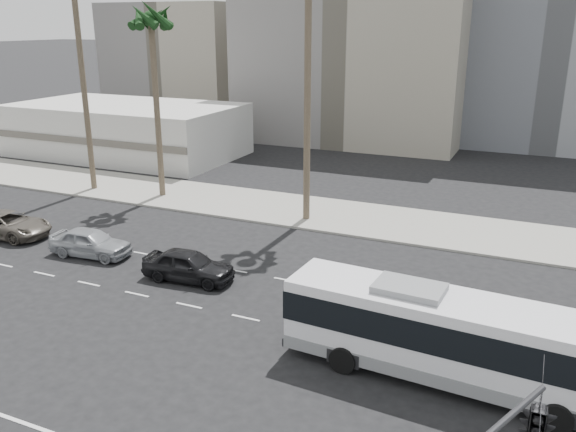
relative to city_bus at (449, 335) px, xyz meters
The scene contains 11 objects.
ground 6.42m from the city_bus, 168.45° to the left, with size 700.00×700.00×0.00m, color black.
sidewalk_north 17.87m from the city_bus, 109.80° to the left, with size 120.00×7.00×0.15m, color gray.
commercial_low 45.16m from the city_bus, 142.92° to the left, with size 22.00×12.16×5.00m.
midrise_beige_west 50.13m from the city_bus, 111.30° to the left, with size 24.00×18.00×18.00m, color gray.
midrise_gray_center 54.42m from the city_bus, 87.87° to the left, with size 20.00×20.00×26.00m, color slate.
midrise_beige_far 67.79m from the city_bus, 130.67° to the left, with size 18.00×16.00×15.00m, color gray.
city_bus is the anchor object (origin of this frame).
car_a 14.16m from the city_bus, 164.73° to the left, with size 4.79×1.93×1.63m, color black.
car_b 21.02m from the city_bus, 168.17° to the left, with size 4.74×1.91×1.61m, color #95989D.
car_c 27.93m from the city_bus, behind, with size 5.59×2.58×1.55m, color #585147.
palm_mid 30.72m from the city_bus, 146.32° to the left, with size 4.53×4.53×14.01m.
Camera 1 is at (8.44, -21.03, 12.64)m, focal length 37.00 mm.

